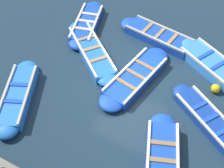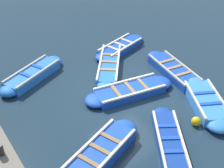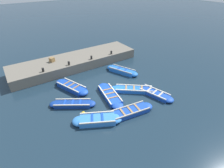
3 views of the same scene
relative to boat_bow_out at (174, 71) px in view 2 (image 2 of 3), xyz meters
The scene contains 11 objects.
ground_plane 2.50m from the boat_bow_out, behind, with size 120.00×120.00×0.00m, color #1C303F.
boat_bow_out is the anchor object (origin of this frame).
boat_mid_row 3.11m from the boat_bow_out, 102.09° to the left, with size 3.32×1.63×0.36m.
boat_drifting 5.61m from the boat_bow_out, 157.01° to the right, with size 3.60×2.04×0.46m.
boat_outer_right 2.35m from the boat_bow_out, 103.59° to the right, with size 2.34×3.34×0.44m.
boat_tucked 6.00m from the boat_bow_out, 148.95° to the left, with size 3.40×2.08×0.44m.
boat_inner_gap 4.26m from the boat_bow_out, 135.43° to the right, with size 2.43×3.25×0.37m.
boat_stern_in 2.45m from the boat_bow_out, behind, with size 3.78×1.54×0.38m.
boat_alongside 2.83m from the boat_bow_out, 134.81° to the left, with size 3.03×3.52×0.36m.
bollard_mid_north 7.91m from the boat_bow_out, behind, with size 0.20×0.20×0.35m, color black.
buoy_orange_near 3.23m from the boat_bow_out, 120.06° to the right, with size 0.33×0.33×0.33m, color #EAB214.
Camera 2 is at (-6.07, -7.74, 7.40)m, focal length 50.00 mm.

